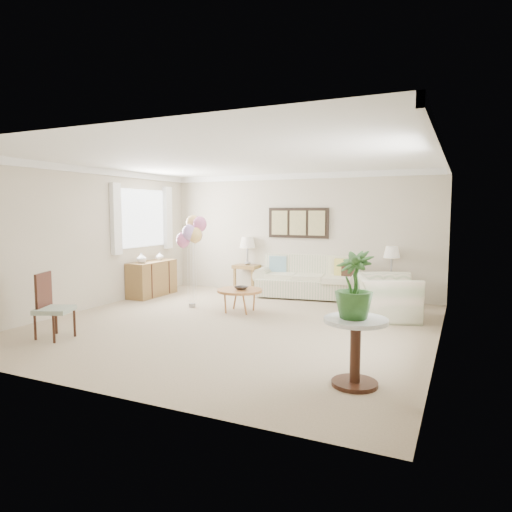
# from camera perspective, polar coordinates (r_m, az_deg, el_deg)

# --- Properties ---
(ground_plane) EXTENTS (6.00, 6.00, 0.00)m
(ground_plane) POSITION_cam_1_polar(r_m,az_deg,el_deg) (7.33, -2.69, -8.59)
(ground_plane) COLOR tan
(room_shell) EXTENTS (6.04, 6.04, 2.60)m
(room_shell) POSITION_cam_1_polar(r_m,az_deg,el_deg) (7.24, -3.18, 4.26)
(room_shell) COLOR beige
(room_shell) RESTS_ON ground
(wall_art_triptych) EXTENTS (1.35, 0.06, 0.65)m
(wall_art_triptych) POSITION_cam_1_polar(r_m,az_deg,el_deg) (9.83, 5.29, 4.14)
(wall_art_triptych) COLOR black
(wall_art_triptych) RESTS_ON ground
(sofa) EXTENTS (2.49, 1.18, 0.87)m
(sofa) POSITION_cam_1_polar(r_m,az_deg,el_deg) (9.65, 6.87, -3.09)
(sofa) COLOR beige
(sofa) RESTS_ON ground
(end_table_left) EXTENTS (0.55, 0.50, 0.60)m
(end_table_left) POSITION_cam_1_polar(r_m,az_deg,el_deg) (10.27, -1.07, -1.62)
(end_table_left) COLOR olive
(end_table_left) RESTS_ON ground
(end_table_right) EXTENTS (0.51, 0.46, 0.56)m
(end_table_right) POSITION_cam_1_polar(r_m,az_deg,el_deg) (9.32, 16.52, -2.84)
(end_table_right) COLOR olive
(end_table_right) RESTS_ON ground
(lamp_left) EXTENTS (0.36, 0.36, 0.63)m
(lamp_left) POSITION_cam_1_polar(r_m,az_deg,el_deg) (10.21, -1.08, 1.60)
(lamp_left) COLOR gray
(lamp_left) RESTS_ON end_table_left
(lamp_right) EXTENTS (0.32, 0.32, 0.57)m
(lamp_right) POSITION_cam_1_polar(r_m,az_deg,el_deg) (9.26, 16.61, 0.35)
(lamp_right) COLOR gray
(lamp_right) RESTS_ON end_table_right
(coffee_table) EXTENTS (0.81, 0.81, 0.41)m
(coffee_table) POSITION_cam_1_polar(r_m,az_deg,el_deg) (8.16, -2.04, -4.41)
(coffee_table) COLOR #A85D35
(coffee_table) RESTS_ON ground
(decor_bowl) EXTENTS (0.28, 0.28, 0.06)m
(decor_bowl) POSITION_cam_1_polar(r_m,az_deg,el_deg) (8.12, -1.86, -4.02)
(decor_bowl) COLOR #29231E
(decor_bowl) RESTS_ON coffee_table
(armchair) EXTENTS (1.26, 1.35, 0.72)m
(armchair) POSITION_cam_1_polar(r_m,az_deg,el_deg) (8.02, 16.05, -4.93)
(armchair) COLOR beige
(armchair) RESTS_ON ground
(side_table) EXTENTS (0.65, 0.65, 0.71)m
(side_table) POSITION_cam_1_polar(r_m,az_deg,el_deg) (4.84, 12.34, -9.63)
(side_table) COLOR silver
(side_table) RESTS_ON ground
(potted_plant) EXTENTS (0.50, 0.50, 0.69)m
(potted_plant) POSITION_cam_1_polar(r_m,az_deg,el_deg) (4.73, 12.16, -3.55)
(potted_plant) COLOR #275020
(potted_plant) RESTS_ON side_table
(accent_chair) EXTENTS (0.60, 0.60, 0.93)m
(accent_chair) POSITION_cam_1_polar(r_m,az_deg,el_deg) (7.12, -24.28, -5.53)
(accent_chair) COLOR gray
(accent_chair) RESTS_ON ground
(credenza) EXTENTS (0.46, 1.20, 0.74)m
(credenza) POSITION_cam_1_polar(r_m,az_deg,el_deg) (9.97, -12.86, -2.76)
(credenza) COLOR olive
(credenza) RESTS_ON ground
(vase_white) EXTENTS (0.23, 0.23, 0.21)m
(vase_white) POSITION_cam_1_polar(r_m,az_deg,el_deg) (9.62, -14.13, -0.24)
(vase_white) COLOR silver
(vase_white) RESTS_ON credenza
(vase_sage) EXTENTS (0.22, 0.22, 0.18)m
(vase_sage) POSITION_cam_1_polar(r_m,az_deg,el_deg) (10.10, -11.95, -0.01)
(vase_sage) COLOR #BCBCBC
(vase_sage) RESTS_ON credenza
(balloon_cluster) EXTENTS (0.52, 0.47, 1.73)m
(balloon_cluster) POSITION_cam_1_polar(r_m,az_deg,el_deg) (8.50, -7.92, 3.00)
(balloon_cluster) COLOR gray
(balloon_cluster) RESTS_ON ground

